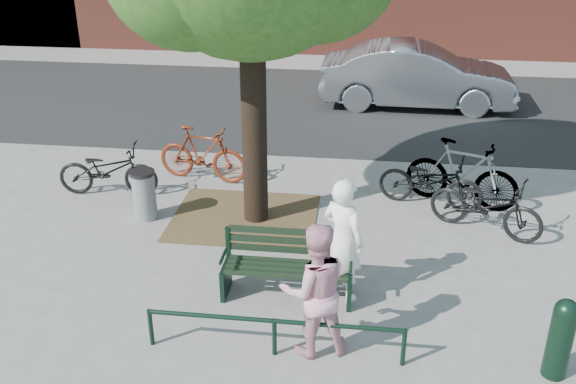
# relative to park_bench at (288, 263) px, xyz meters

# --- Properties ---
(ground) EXTENTS (90.00, 90.00, 0.00)m
(ground) POSITION_rel_park_bench_xyz_m (0.00, -0.08, -0.48)
(ground) COLOR gray
(ground) RESTS_ON ground
(dirt_pit) EXTENTS (2.40, 2.00, 0.02)m
(dirt_pit) POSITION_rel_park_bench_xyz_m (-1.00, 2.12, -0.47)
(dirt_pit) COLOR brown
(dirt_pit) RESTS_ON ground
(road) EXTENTS (40.00, 7.00, 0.01)m
(road) POSITION_rel_park_bench_xyz_m (0.00, 8.42, -0.47)
(road) COLOR black
(road) RESTS_ON ground
(park_bench) EXTENTS (1.74, 0.54, 0.97)m
(park_bench) POSITION_rel_park_bench_xyz_m (0.00, 0.00, 0.00)
(park_bench) COLOR black
(park_bench) RESTS_ON ground
(guard_railing) EXTENTS (3.06, 0.06, 0.51)m
(guard_railing) POSITION_rel_park_bench_xyz_m (0.00, -1.28, -0.08)
(guard_railing) COLOR black
(guard_railing) RESTS_ON ground
(person_left) EXTENTS (0.75, 0.70, 1.73)m
(person_left) POSITION_rel_park_bench_xyz_m (0.72, 0.04, 0.39)
(person_left) COLOR white
(person_left) RESTS_ON ground
(person_right) EXTENTS (0.97, 0.85, 1.69)m
(person_right) POSITION_rel_park_bench_xyz_m (0.45, -1.13, 0.36)
(person_right) COLOR pink
(person_right) RESTS_ON ground
(bollard) EXTENTS (0.27, 0.27, 1.01)m
(bollard) POSITION_rel_park_bench_xyz_m (3.20, -1.23, 0.06)
(bollard) COLOR black
(bollard) RESTS_ON ground
(litter_bin) EXTENTS (0.42, 0.42, 0.85)m
(litter_bin) POSITION_rel_park_bench_xyz_m (-2.64, 1.92, -0.05)
(litter_bin) COLOR gray
(litter_bin) RESTS_ON ground
(bicycle_a) EXTENTS (1.83, 0.76, 0.94)m
(bicycle_a) POSITION_rel_park_bench_xyz_m (-3.58, 2.73, -0.01)
(bicycle_a) COLOR black
(bicycle_a) RESTS_ON ground
(bicycle_b) EXTENTS (1.82, 0.80, 1.05)m
(bicycle_b) POSITION_rel_park_bench_xyz_m (-2.06, 3.56, 0.05)
(bicycle_b) COLOR #5B1D0D
(bicycle_b) RESTS_ON ground
(bicycle_c) EXTENTS (1.89, 1.08, 0.94)m
(bicycle_c) POSITION_rel_park_bench_xyz_m (2.10, 2.97, -0.01)
(bicycle_c) COLOR black
(bicycle_c) RESTS_ON ground
(bicycle_d) EXTENTS (2.02, 1.19, 1.17)m
(bicycle_d) POSITION_rel_park_bench_xyz_m (2.63, 3.10, 0.11)
(bicycle_d) COLOR gray
(bicycle_d) RESTS_ON ground
(bicycle_e) EXTENTS (1.92, 1.39, 0.96)m
(bicycle_e) POSITION_rel_park_bench_xyz_m (2.90, 2.12, 0.00)
(bicycle_e) COLOR black
(bicycle_e) RESTS_ON ground
(parked_car) EXTENTS (4.81, 1.75, 1.57)m
(parked_car) POSITION_rel_park_bench_xyz_m (2.16, 8.69, 0.31)
(parked_car) COLOR slate
(parked_car) RESTS_ON ground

